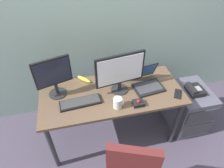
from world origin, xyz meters
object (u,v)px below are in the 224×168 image
object	(u,v)px
desk_phone	(195,90)
keyboard	(81,102)
coffee_mug	(118,103)
cell_phone	(178,94)
banana	(84,79)
monitor_side	(53,76)
laptop	(146,82)
trackball_mouse	(138,103)
file_cabinet	(187,108)
monitor_main	(120,71)

from	to	relation	value
desk_phone	keyboard	distance (m)	1.32
coffee_mug	cell_phone	distance (m)	0.66
banana	coffee_mug	bearing A→B (deg)	-59.82
monitor_side	cell_phone	world-z (taller)	monitor_side
laptop	trackball_mouse	world-z (taller)	laptop
file_cabinet	banana	size ratio (longest dim) A/B	3.10
trackball_mouse	banana	xyz separation A→B (m)	(-0.48, 0.49, -0.00)
monitor_side	desk_phone	bearing A→B (deg)	-5.72
laptop	coffee_mug	bearing A→B (deg)	-147.65
monitor_side	trackball_mouse	size ratio (longest dim) A/B	3.93
desk_phone	banana	world-z (taller)	banana
file_cabinet	cell_phone	xyz separation A→B (m)	(-0.32, -0.15, 0.46)
desk_phone	monitor_main	xyz separation A→B (m)	(-0.89, 0.07, 0.37)
monitor_main	trackball_mouse	world-z (taller)	monitor_main
file_cabinet	laptop	distance (m)	0.78
trackball_mouse	coffee_mug	bearing A→B (deg)	175.29
laptop	coffee_mug	xyz separation A→B (m)	(-0.38, -0.24, 0.00)
file_cabinet	monitor_main	size ratio (longest dim) A/B	1.15
laptop	banana	xyz separation A→B (m)	(-0.65, 0.23, -0.03)
file_cabinet	monitor_side	bearing A→B (deg)	174.92
file_cabinet	banana	xyz separation A→B (m)	(-1.25, 0.29, 0.47)
laptop	file_cabinet	bearing A→B (deg)	-6.03
monitor_side	banana	world-z (taller)	monitor_side
keyboard	banana	world-z (taller)	banana
monitor_side	coffee_mug	world-z (taller)	monitor_side
file_cabinet	coffee_mug	xyz separation A→B (m)	(-0.97, -0.18, 0.51)
desk_phone	laptop	xyz separation A→B (m)	(-0.59, 0.08, 0.17)
coffee_mug	banana	xyz separation A→B (m)	(-0.27, 0.47, -0.04)
laptop	coffee_mug	world-z (taller)	laptop
coffee_mug	cell_phone	xyz separation A→B (m)	(0.65, 0.03, -0.05)
monitor_main	banana	bearing A→B (deg)	145.58
desk_phone	file_cabinet	bearing A→B (deg)	63.22
keyboard	trackball_mouse	world-z (taller)	trackball_mouse
monitor_main	banana	distance (m)	0.48
laptop	banana	bearing A→B (deg)	160.56
monitor_side	cell_phone	distance (m)	1.27
banana	monitor_side	bearing A→B (deg)	-151.89
trackball_mouse	banana	size ratio (longest dim) A/B	0.58
coffee_mug	laptop	bearing A→B (deg)	32.35
coffee_mug	keyboard	bearing A→B (deg)	159.84
monitor_main	monitor_side	size ratio (longest dim) A/B	1.18
monitor_main	laptop	distance (m)	0.36
trackball_mouse	cell_phone	xyz separation A→B (m)	(0.45, 0.05, -0.02)
desk_phone	monitor_main	bearing A→B (deg)	175.52
banana	monitor_main	bearing A→B (deg)	-34.42
cell_phone	keyboard	bearing A→B (deg)	-153.34
desk_phone	keyboard	world-z (taller)	keyboard
trackball_mouse	banana	world-z (taller)	trackball_mouse
file_cabinet	monitor_main	world-z (taller)	monitor_main
monitor_side	coffee_mug	size ratio (longest dim) A/B	3.84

